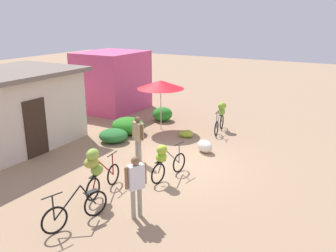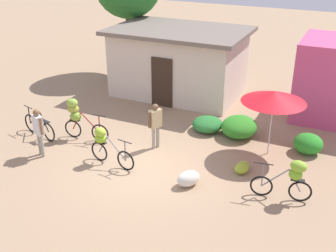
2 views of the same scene
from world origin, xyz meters
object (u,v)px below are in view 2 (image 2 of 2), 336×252
Objects in this scene: bicycle_center_loaded at (105,144)px; produce_sack at (188,179)px; person_bystander at (38,128)px; bicycle_leftmost at (39,127)px; person_vendor at (155,122)px; banana_pile_on_ground at (242,167)px; bicycle_by_shop at (291,176)px; bicycle_near_pile at (77,115)px; building_low at (179,61)px; market_umbrella at (274,97)px.

produce_sack is at bearing -1.53° from bicycle_center_loaded.
person_bystander is (-4.85, -0.37, 0.74)m from produce_sack.
bicycle_leftmost is 4.14m from person_vendor.
person_bystander is at bearing -168.20° from bicycle_center_loaded.
bicycle_by_shop is at bearing -29.77° from banana_pile_on_ground.
person_bystander reaches higher than bicycle_leftmost.
bicycle_center_loaded is 1.04× the size of bicycle_by_shop.
produce_sack is at bearing -6.68° from bicycle_leftmost.
bicycle_by_shop is (7.17, -0.65, -0.13)m from bicycle_near_pile.
bicycle_near_pile reaches higher than produce_sack.
banana_pile_on_ground is at bearing -50.40° from building_low.
person_bystander is at bearing -146.55° from person_vendor.
bicycle_by_shop is at bearing 4.32° from bicycle_center_loaded.
person_vendor is 0.97× the size of person_bystander.
bicycle_center_loaded is (3.09, -0.61, 0.31)m from bicycle_leftmost.
bicycle_center_loaded is 5.40m from bicycle_by_shop.
building_low is at bearing 115.83° from produce_sack.
banana_pile_on_ground is at bearing 15.93° from person_bystander.
banana_pile_on_ground is (3.88, 1.27, -0.54)m from bicycle_center_loaded.
bicycle_near_pile is at bearing 77.33° from person_bystander.
market_umbrella is 3.64m from produce_sack.
building_low reaches higher than market_umbrella.
bicycle_near_pile is at bearing 19.00° from bicycle_leftmost.
person_bystander reaches higher than banana_pile_on_ground.
bicycle_leftmost is at bearing 132.68° from person_bystander.
bicycle_by_shop is at bearing 6.46° from person_bystander.
bicycle_center_loaded is at bearing -175.68° from bicycle_by_shop.
building_low is at bearing 133.75° from bicycle_by_shop.
person_vendor is at bearing 13.32° from bicycle_leftmost.
building_low is 8.03× the size of produce_sack.
bicycle_by_shop is at bearing -5.19° from bicycle_near_pile.
bicycle_near_pile is 5.71m from banana_pile_on_ground.
market_umbrella is 1.29× the size of bicycle_center_loaded.
bicycle_center_loaded is at bearing -30.71° from bicycle_near_pile.
market_umbrella is 7.24m from person_bystander.
market_umbrella is at bearing -38.53° from building_low.
bicycle_by_shop is 1.03× the size of person_vendor.
bicycle_near_pile is 1.04× the size of person_bystander.
person_vendor is (0.90, 1.55, 0.26)m from bicycle_center_loaded.
bicycle_center_loaded is at bearing 11.80° from person_bystander.
bicycle_leftmost is 3.16m from bicycle_center_loaded.
produce_sack is (2.73, -0.07, -0.46)m from bicycle_center_loaded.
person_bystander is at bearing -103.42° from building_low.
produce_sack is at bearing -119.77° from market_umbrella.
building_low reaches higher than banana_pile_on_ground.
person_bystander is (-1.66, -6.96, -0.46)m from building_low.
building_low is at bearing 105.37° from person_vendor.
market_umbrella reaches higher than banana_pile_on_ground.
person_bystander is (-7.51, -0.85, 0.23)m from bicycle_by_shop.
bicycle_center_loaded is 2.35× the size of produce_sack.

